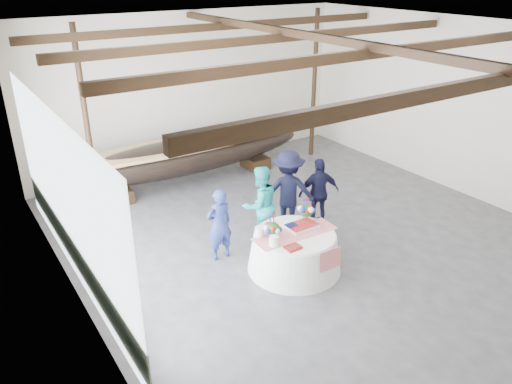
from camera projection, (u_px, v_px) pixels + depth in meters
floor at (318, 243)px, 11.10m from camera, size 10.00×12.00×0.01m
wall_back at (191, 91)px, 14.71m from camera, size 10.00×0.02×4.50m
wall_left at (75, 208)px, 7.65m from camera, size 0.02×12.00×4.50m
wall_right at (475, 111)px, 12.67m from camera, size 0.02×12.00×4.50m
ceiling at (331, 33)px, 9.22m from camera, size 10.00×12.00×0.01m
pavilion_structure at (303, 54)px, 10.03m from camera, size 9.80×11.76×4.50m
open_bay at (66, 207)px, 8.61m from camera, size 0.03×7.00×3.20m
longboat_display at (190, 155)px, 13.78m from camera, size 7.17×1.43×1.34m
banquet_table at (294, 251)px, 10.01m from camera, size 1.89×1.89×0.81m
tabletop_items at (290, 224)px, 9.91m from camera, size 1.77×1.05×0.40m
guest_woman_blue at (219, 224)px, 10.23m from camera, size 0.58×0.39×1.57m
guest_woman_teal at (260, 205)px, 10.83m from camera, size 0.87×0.68×1.78m
guest_man_left at (288, 191)px, 11.29m from camera, size 1.44×1.28×1.94m
guest_man_right at (319, 192)px, 11.55m from camera, size 1.06×0.70×1.67m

